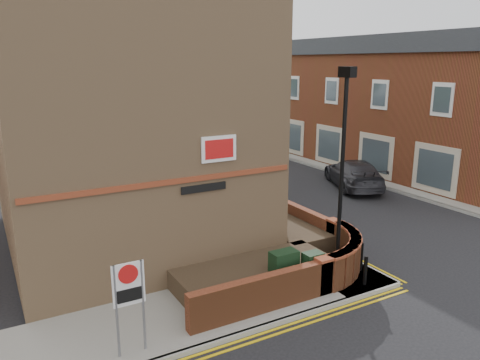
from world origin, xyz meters
name	(u,v)px	position (x,y,z in m)	size (l,w,h in m)	color
ground	(320,311)	(0.00, 0.00, 0.00)	(120.00, 120.00, 0.00)	black
pavement_corner	(178,317)	(-3.50, 1.50, 0.06)	(13.00, 3.00, 0.12)	gray
pavement_main	(172,177)	(2.00, 16.00, 0.06)	(2.00, 32.00, 0.12)	gray
pavement_far	(351,167)	(13.00, 13.00, 0.06)	(4.00, 40.00, 0.12)	gray
kerb_side	(202,347)	(-3.50, 0.00, 0.06)	(13.00, 0.15, 0.12)	gray
kerb_main_near	(187,175)	(3.00, 16.00, 0.06)	(0.15, 32.00, 0.12)	gray
kerb_main_far	(326,170)	(11.00, 13.00, 0.06)	(0.15, 40.00, 0.12)	gray
yellow_lines_side	(207,354)	(-3.50, -0.25, 0.01)	(13.00, 0.28, 0.01)	gold
yellow_lines_main	(191,176)	(3.25, 16.00, 0.01)	(0.28, 32.00, 0.01)	gold
corner_building	(120,71)	(-2.84, 8.00, 6.23)	(8.95, 10.40, 13.60)	#A9815A
garden_wall	(269,275)	(0.00, 2.50, 0.00)	(6.80, 6.00, 1.20)	brown
lamppost	(342,175)	(1.60, 1.20, 3.34)	(0.25, 0.50, 6.30)	black
utility_cabinet_large	(284,271)	(-0.30, 1.30, 0.72)	(0.80, 0.45, 1.20)	black
utility_cabinet_small	(312,270)	(0.50, 1.00, 0.67)	(0.55, 0.40, 1.10)	black
bollard_near	(365,270)	(2.00, 0.40, 0.57)	(0.11, 0.11, 0.90)	black
bollard_far	(361,257)	(2.60, 1.20, 0.57)	(0.11, 0.11, 0.90)	black
zone_sign	(129,291)	(-5.00, 0.50, 1.64)	(0.72, 0.07, 2.20)	slate
far_terrace	(331,98)	(14.50, 17.00, 4.04)	(5.40, 30.40, 8.00)	brown
far_terrace_cream	(204,86)	(14.50, 38.00, 4.05)	(5.40, 12.40, 8.00)	#BAB09A
tree_near	(182,98)	(2.00, 14.05, 4.70)	(3.64, 3.65, 6.70)	#382B1E
tree_mid	(135,83)	(2.00, 22.05, 5.20)	(4.03, 4.03, 7.42)	#382B1E
tree_far	(105,83)	(2.00, 30.05, 4.91)	(3.81, 3.81, 7.00)	#382B1E
traffic_light_assembly	(130,115)	(2.40, 25.00, 2.78)	(0.20, 0.16, 4.20)	black
silver_car_near	(220,171)	(3.74, 13.25, 0.79)	(1.67, 4.79, 1.58)	gray
red_car_main	(192,159)	(3.78, 17.00, 0.74)	(2.46, 5.34, 1.48)	maroon
grey_car_far	(354,173)	(9.77, 9.33, 0.75)	(2.10, 5.17, 1.50)	#2D2D32
silver_car_far	(257,150)	(9.19, 18.30, 0.66)	(1.55, 3.85, 1.31)	#9C9EA3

